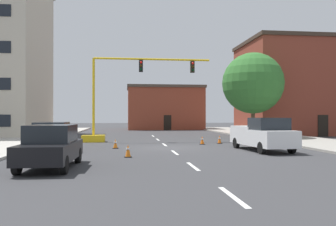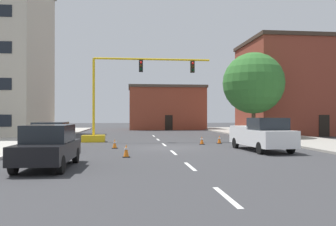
{
  "view_description": "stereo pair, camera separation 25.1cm",
  "coord_description": "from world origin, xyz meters",
  "px_view_note": "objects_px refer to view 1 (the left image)",
  "views": [
    {
      "loc": [
        -2.76,
        -22.89,
        2.11
      ],
      "look_at": [
        0.64,
        5.68,
        2.33
      ],
      "focal_mm": 37.57,
      "sensor_mm": 36.0,
      "label": 1
    },
    {
      "loc": [
        -2.51,
        -22.92,
        2.11
      ],
      "look_at": [
        0.64,
        5.68,
        2.33
      ],
      "focal_mm": 37.57,
      "sensor_mm": 36.0,
      "label": 2
    }
  ],
  "objects_px": {
    "tree_right_mid": "(253,83)",
    "sedan_silver_near_left": "(52,137)",
    "traffic_cone_roadside_c": "(115,144)",
    "traffic_signal_gantry": "(111,113)",
    "pickup_truck_white": "(262,135)",
    "traffic_cone_roadside_a": "(219,139)",
    "sedan_black_mid_left": "(51,146)",
    "traffic_cone_roadside_b": "(128,151)",
    "traffic_cone_roadside_d": "(202,140)"
  },
  "relations": [
    {
      "from": "traffic_cone_roadside_b",
      "to": "traffic_cone_roadside_c",
      "type": "xyz_separation_m",
      "value": [
        -0.78,
        4.95,
        -0.04
      ]
    },
    {
      "from": "pickup_truck_white",
      "to": "traffic_cone_roadside_d",
      "type": "distance_m",
      "value": 5.7
    },
    {
      "from": "traffic_signal_gantry",
      "to": "tree_right_mid",
      "type": "distance_m",
      "value": 13.58
    },
    {
      "from": "traffic_signal_gantry",
      "to": "traffic_cone_roadside_d",
      "type": "distance_m",
      "value": 7.82
    },
    {
      "from": "traffic_signal_gantry",
      "to": "traffic_cone_roadside_c",
      "type": "relative_size",
      "value": 17.2
    },
    {
      "from": "pickup_truck_white",
      "to": "traffic_cone_roadside_c",
      "type": "relative_size",
      "value": 9.14
    },
    {
      "from": "tree_right_mid",
      "to": "sedan_silver_near_left",
      "type": "bearing_deg",
      "value": -146.22
    },
    {
      "from": "traffic_cone_roadside_a",
      "to": "traffic_signal_gantry",
      "type": "bearing_deg",
      "value": 161.17
    },
    {
      "from": "sedan_black_mid_left",
      "to": "traffic_cone_roadside_d",
      "type": "relative_size",
      "value": 7.36
    },
    {
      "from": "traffic_signal_gantry",
      "to": "traffic_cone_roadside_b",
      "type": "bearing_deg",
      "value": -83.16
    },
    {
      "from": "sedan_silver_near_left",
      "to": "traffic_signal_gantry",
      "type": "bearing_deg",
      "value": 68.61
    },
    {
      "from": "traffic_cone_roadside_c",
      "to": "traffic_cone_roadside_d",
      "type": "height_order",
      "value": "traffic_cone_roadside_d"
    },
    {
      "from": "traffic_cone_roadside_c",
      "to": "tree_right_mid",
      "type": "bearing_deg",
      "value": 35.11
    },
    {
      "from": "pickup_truck_white",
      "to": "traffic_cone_roadside_b",
      "type": "bearing_deg",
      "value": -163.33
    },
    {
      "from": "tree_right_mid",
      "to": "traffic_cone_roadside_d",
      "type": "relative_size",
      "value": 12.97
    },
    {
      "from": "sedan_silver_near_left",
      "to": "traffic_cone_roadside_d",
      "type": "bearing_deg",
      "value": 24.43
    },
    {
      "from": "sedan_silver_near_left",
      "to": "traffic_cone_roadside_d",
      "type": "height_order",
      "value": "sedan_silver_near_left"
    },
    {
      "from": "tree_right_mid",
      "to": "sedan_black_mid_left",
      "type": "bearing_deg",
      "value": -130.91
    },
    {
      "from": "sedan_silver_near_left",
      "to": "traffic_cone_roadside_b",
      "type": "bearing_deg",
      "value": -34.28
    },
    {
      "from": "sedan_silver_near_left",
      "to": "sedan_black_mid_left",
      "type": "relative_size",
      "value": 1.0
    },
    {
      "from": "traffic_signal_gantry",
      "to": "sedan_silver_near_left",
      "type": "height_order",
      "value": "traffic_signal_gantry"
    },
    {
      "from": "pickup_truck_white",
      "to": "traffic_cone_roadside_c",
      "type": "xyz_separation_m",
      "value": [
        -8.83,
        2.54,
        -0.68
      ]
    },
    {
      "from": "sedan_black_mid_left",
      "to": "traffic_cone_roadside_d",
      "type": "bearing_deg",
      "value": 51.55
    },
    {
      "from": "tree_right_mid",
      "to": "traffic_cone_roadside_b",
      "type": "bearing_deg",
      "value": -130.42
    },
    {
      "from": "traffic_signal_gantry",
      "to": "traffic_cone_roadside_a",
      "type": "distance_m",
      "value": 8.91
    },
    {
      "from": "traffic_cone_roadside_b",
      "to": "traffic_cone_roadside_a",
      "type": "bearing_deg",
      "value": 49.16
    },
    {
      "from": "traffic_cone_roadside_d",
      "to": "traffic_signal_gantry",
      "type": "bearing_deg",
      "value": 153.5
    },
    {
      "from": "tree_right_mid",
      "to": "traffic_cone_roadside_d",
      "type": "height_order",
      "value": "tree_right_mid"
    },
    {
      "from": "pickup_truck_white",
      "to": "sedan_black_mid_left",
      "type": "bearing_deg",
      "value": -152.73
    },
    {
      "from": "pickup_truck_white",
      "to": "traffic_cone_roadside_a",
      "type": "distance_m",
      "value": 5.75
    },
    {
      "from": "sedan_silver_near_left",
      "to": "traffic_cone_roadside_c",
      "type": "height_order",
      "value": "sedan_silver_near_left"
    },
    {
      "from": "traffic_signal_gantry",
      "to": "pickup_truck_white",
      "type": "relative_size",
      "value": 1.88
    },
    {
      "from": "pickup_truck_white",
      "to": "traffic_cone_roadside_a",
      "type": "xyz_separation_m",
      "value": [
        -1.13,
        5.6,
        -0.66
      ]
    },
    {
      "from": "sedan_black_mid_left",
      "to": "traffic_cone_roadside_b",
      "type": "distance_m",
      "value": 4.58
    },
    {
      "from": "pickup_truck_white",
      "to": "traffic_cone_roadside_a",
      "type": "relative_size",
      "value": 8.73
    },
    {
      "from": "traffic_signal_gantry",
      "to": "traffic_cone_roadside_d",
      "type": "xyz_separation_m",
      "value": [
        6.76,
        -3.37,
        -2.02
      ]
    },
    {
      "from": "sedan_silver_near_left",
      "to": "sedan_black_mid_left",
      "type": "height_order",
      "value": "same"
    },
    {
      "from": "traffic_signal_gantry",
      "to": "tree_right_mid",
      "type": "bearing_deg",
      "value": 12.58
    },
    {
      "from": "tree_right_mid",
      "to": "sedan_silver_near_left",
      "type": "xyz_separation_m",
      "value": [
        -16.04,
        -10.73,
        -4.26
      ]
    },
    {
      "from": "tree_right_mid",
      "to": "sedan_silver_near_left",
      "type": "height_order",
      "value": "tree_right_mid"
    },
    {
      "from": "pickup_truck_white",
      "to": "sedan_silver_near_left",
      "type": "xyz_separation_m",
      "value": [
        -12.42,
        0.56,
        -0.09
      ]
    },
    {
      "from": "tree_right_mid",
      "to": "pickup_truck_white",
      "type": "bearing_deg",
      "value": -107.77
    },
    {
      "from": "traffic_cone_roadside_d",
      "to": "pickup_truck_white",
      "type": "bearing_deg",
      "value": -62.75
    },
    {
      "from": "tree_right_mid",
      "to": "traffic_cone_roadside_d",
      "type": "distance_m",
      "value": 10.06
    },
    {
      "from": "traffic_cone_roadside_d",
      "to": "sedan_silver_near_left",
      "type": "bearing_deg",
      "value": -155.57
    },
    {
      "from": "traffic_cone_roadside_a",
      "to": "traffic_cone_roadside_b",
      "type": "bearing_deg",
      "value": -130.84
    },
    {
      "from": "traffic_signal_gantry",
      "to": "sedan_black_mid_left",
      "type": "height_order",
      "value": "traffic_signal_gantry"
    },
    {
      "from": "pickup_truck_white",
      "to": "traffic_cone_roadside_d",
      "type": "xyz_separation_m",
      "value": [
        -2.59,
        5.03,
        -0.67
      ]
    },
    {
      "from": "traffic_cone_roadside_b",
      "to": "traffic_cone_roadside_d",
      "type": "height_order",
      "value": "traffic_cone_roadside_b"
    },
    {
      "from": "pickup_truck_white",
      "to": "sedan_silver_near_left",
      "type": "relative_size",
      "value": 1.22
    }
  ]
}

